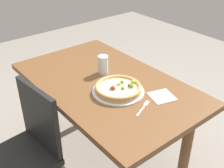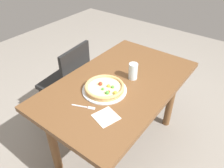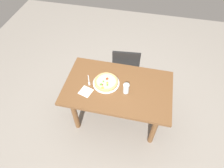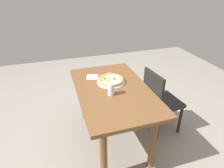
{
  "view_description": "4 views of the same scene",
  "coord_description": "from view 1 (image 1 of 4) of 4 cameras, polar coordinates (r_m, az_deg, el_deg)",
  "views": [
    {
      "loc": [
        1.29,
        -0.99,
        1.67
      ],
      "look_at": [
        0.08,
        -0.01,
        0.75
      ],
      "focal_mm": 44.92,
      "sensor_mm": 36.0,
      "label": 1
    },
    {
      "loc": [
        1.13,
        0.78,
        1.73
      ],
      "look_at": [
        0.08,
        -0.01,
        0.75
      ],
      "focal_mm": 34.93,
      "sensor_mm": 36.0,
      "label": 2
    },
    {
      "loc": [
        -0.25,
        1.47,
        2.6
      ],
      "look_at": [
        0.08,
        -0.01,
        0.75
      ],
      "focal_mm": 31.44,
      "sensor_mm": 36.0,
      "label": 3
    },
    {
      "loc": [
        -1.79,
        0.58,
        1.82
      ],
      "look_at": [
        0.08,
        -0.01,
        0.75
      ],
      "focal_mm": 31.44,
      "sensor_mm": 36.0,
      "label": 4
    }
  ],
  "objects": [
    {
      "name": "dining_table",
      "position": [
        1.94,
        -1.14,
        -2.39
      ],
      "size": [
        1.31,
        0.79,
        0.73
      ],
      "color": "brown",
      "rests_on": "ground"
    },
    {
      "name": "fork",
      "position": [
        1.64,
        6.48,
        -4.66
      ],
      "size": [
        0.08,
        0.16,
        0.0
      ],
      "rotation": [
        0.0,
        0.0,
        1.97
      ],
      "color": "silver",
      "rests_on": "dining_table"
    },
    {
      "name": "ground_plane",
      "position": [
        2.33,
        -0.98,
        -15.3
      ],
      "size": [
        6.0,
        6.0,
        0.0
      ],
      "primitive_type": "plane",
      "color": "gray"
    },
    {
      "name": "pizza",
      "position": [
        1.75,
        1.3,
        -0.8
      ],
      "size": [
        0.29,
        0.29,
        0.05
      ],
      "color": "tan",
      "rests_on": "plate"
    },
    {
      "name": "chair_near",
      "position": [
        1.81,
        -17.07,
        -12.77
      ],
      "size": [
        0.44,
        0.44,
        0.87
      ],
      "rotation": [
        0.0,
        0.0,
        3.24
      ],
      "color": "black",
      "rests_on": "ground"
    },
    {
      "name": "plate",
      "position": [
        1.76,
        1.25,
        -1.52
      ],
      "size": [
        0.33,
        0.33,
        0.01
      ],
      "primitive_type": "cylinder",
      "color": "silver",
      "rests_on": "dining_table"
    },
    {
      "name": "napkin",
      "position": [
        1.75,
        10.13,
        -2.48
      ],
      "size": [
        0.17,
        0.17,
        0.0
      ],
      "primitive_type": "cube",
      "rotation": [
        0.0,
        0.0,
        -0.29
      ],
      "color": "white",
      "rests_on": "dining_table"
    },
    {
      "name": "drinking_glass",
      "position": [
        1.95,
        -1.82,
        3.93
      ],
      "size": [
        0.07,
        0.07,
        0.13
      ],
      "primitive_type": "cylinder",
      "color": "silver",
      "rests_on": "dining_table"
    }
  ]
}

